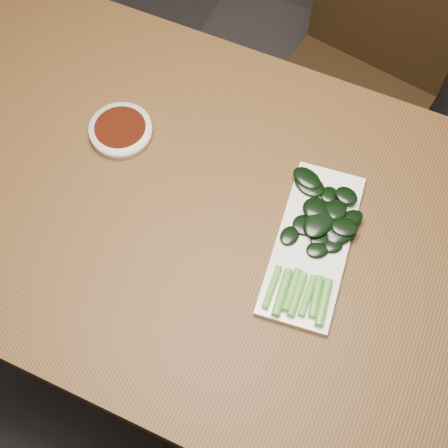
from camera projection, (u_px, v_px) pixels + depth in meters
ground at (217, 332)px, 1.84m from camera, size 6.00×6.00×0.00m
table at (214, 229)px, 1.23m from camera, size 1.40×0.80×0.75m
chair_far at (356, 79)px, 1.65m from camera, size 0.46×0.46×0.89m
sauce_bowl at (121, 131)px, 1.24m from camera, size 0.12×0.12×0.03m
serving_plate at (312, 244)px, 1.13m from camera, size 0.17×0.34×0.01m
gai_lan at (317, 238)px, 1.12m from camera, size 0.17×0.30×0.02m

